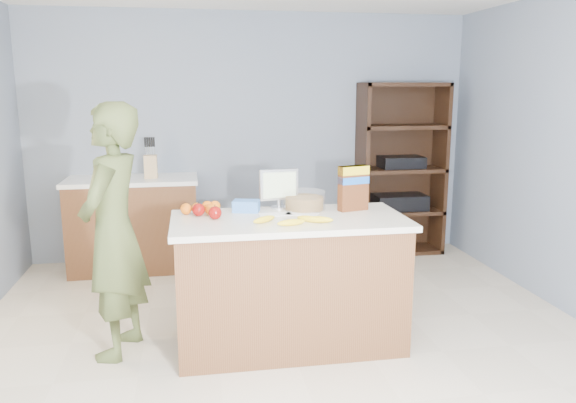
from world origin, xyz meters
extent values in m
cube|color=beige|center=(0.00, 0.00, 0.00)|extent=(4.50, 5.00, 0.02)
cube|color=gray|center=(0.00, 2.50, 1.25)|extent=(4.50, 0.02, 2.50)
cube|color=gray|center=(0.00, -2.50, 1.25)|extent=(4.50, 0.02, 2.50)
cube|color=brown|center=(0.00, 0.30, 0.43)|extent=(1.50, 0.70, 0.86)
cube|color=silver|center=(0.00, 0.30, 0.88)|extent=(1.56, 0.76, 0.04)
cube|color=black|center=(0.00, 0.30, 0.05)|extent=(1.46, 0.66, 0.10)
cube|color=brown|center=(-1.20, 2.20, 0.43)|extent=(1.20, 0.60, 0.86)
cube|color=white|center=(-1.20, 2.20, 0.88)|extent=(1.24, 0.62, 0.04)
cube|color=black|center=(1.55, 2.48, 0.90)|extent=(0.90, 0.04, 1.80)
cube|color=black|center=(1.12, 2.30, 0.90)|extent=(0.04, 0.40, 1.80)
cube|color=black|center=(1.98, 2.30, 0.90)|extent=(0.04, 0.40, 1.80)
cube|color=black|center=(1.55, 2.30, 0.02)|extent=(0.90, 0.40, 0.04)
cube|color=black|center=(1.55, 2.30, 0.45)|extent=(0.90, 0.40, 0.04)
cube|color=black|center=(1.55, 2.30, 0.90)|extent=(0.90, 0.40, 0.04)
cube|color=black|center=(1.55, 2.30, 1.35)|extent=(0.90, 0.40, 0.04)
cube|color=black|center=(1.55, 2.30, 1.78)|extent=(0.90, 0.40, 0.04)
cube|color=black|center=(1.55, 2.30, 0.55)|extent=(0.55, 0.32, 0.16)
cube|color=black|center=(1.55, 2.30, 0.98)|extent=(0.45, 0.30, 0.12)
imported|color=#485229|center=(-1.14, 0.38, 0.83)|extent=(0.55, 0.69, 1.67)
cube|color=tan|center=(-1.02, 2.17, 1.01)|extent=(0.12, 0.10, 0.22)
cylinder|color=black|center=(-1.06, 2.17, 1.17)|extent=(0.02, 0.02, 0.09)
cylinder|color=black|center=(-1.04, 2.17, 1.17)|extent=(0.02, 0.02, 0.09)
cylinder|color=black|center=(-1.02, 2.17, 1.17)|extent=(0.02, 0.02, 0.09)
cylinder|color=black|center=(-1.00, 2.17, 1.17)|extent=(0.02, 0.02, 0.09)
cylinder|color=black|center=(-0.98, 2.17, 1.17)|extent=(0.02, 0.02, 0.09)
cube|color=white|center=(-0.08, 0.41, 0.90)|extent=(0.22, 0.11, 0.00)
cube|color=white|center=(0.10, 0.39, 0.90)|extent=(0.25, 0.20, 0.00)
ellipsoid|color=yellow|center=(-0.18, 0.19, 0.92)|extent=(0.18, 0.15, 0.04)
ellipsoid|color=yellow|center=(-0.03, 0.08, 0.92)|extent=(0.20, 0.09, 0.04)
ellipsoid|color=yellow|center=(0.16, 0.13, 0.92)|extent=(0.19, 0.11, 0.04)
ellipsoid|color=yellow|center=(0.11, 0.15, 0.92)|extent=(0.18, 0.15, 0.04)
sphere|color=maroon|center=(-0.59, 0.45, 0.94)|extent=(0.09, 0.09, 0.09)
sphere|color=maroon|center=(-0.49, 0.34, 0.94)|extent=(0.09, 0.09, 0.09)
sphere|color=orange|center=(-0.68, 0.52, 0.94)|extent=(0.08, 0.08, 0.08)
sphere|color=orange|center=(-0.53, 0.58, 0.94)|extent=(0.08, 0.08, 0.08)
sphere|color=orange|center=(-0.51, 0.46, 0.94)|extent=(0.08, 0.08, 0.08)
sphere|color=orange|center=(-0.48, 0.57, 0.94)|extent=(0.08, 0.08, 0.08)
sphere|color=orange|center=(-0.60, 0.52, 0.94)|extent=(0.08, 0.08, 0.08)
sphere|color=orange|center=(-0.51, 0.47, 0.94)|extent=(0.08, 0.08, 0.08)
cube|color=blue|center=(-0.26, 0.53, 0.94)|extent=(0.21, 0.16, 0.08)
cylinder|color=#267219|center=(0.15, 0.54, 0.95)|extent=(0.27, 0.27, 0.09)
cylinder|color=white|center=(0.15, 0.54, 0.97)|extent=(0.30, 0.30, 0.13)
cylinder|color=silver|center=(-0.02, 0.61, 0.91)|extent=(0.12, 0.12, 0.01)
cylinder|color=silver|center=(-0.02, 0.61, 0.94)|extent=(0.02, 0.02, 0.05)
cube|color=silver|center=(-0.02, 0.61, 1.07)|extent=(0.28, 0.07, 0.22)
cube|color=yellow|center=(-0.02, 0.59, 1.07)|extent=(0.24, 0.04, 0.18)
cube|color=#592B14|center=(0.48, 0.45, 1.06)|extent=(0.22, 0.12, 0.32)
cube|color=yellow|center=(0.48, 0.45, 1.19)|extent=(0.22, 0.13, 0.06)
cube|color=blue|center=(0.48, 0.45, 1.12)|extent=(0.22, 0.13, 0.05)
camera|label=1|loc=(-0.63, -3.28, 1.75)|focal=35.00mm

